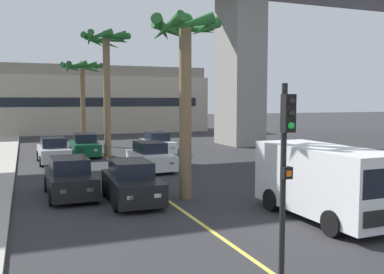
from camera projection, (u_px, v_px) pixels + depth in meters
lane_stripe_center at (126, 171)px, 23.47m from camera, size 0.14×56.00×0.01m
pier_building_backdrop at (70, 100)px, 50.88m from camera, size 32.13×8.04×7.79m
car_queue_front at (70, 178)px, 17.26m from camera, size 1.89×4.13×1.56m
car_queue_second at (157, 144)px, 30.84m from camera, size 1.90×4.14×1.56m
car_queue_third at (85, 146)px, 29.50m from camera, size 1.91×4.14×1.56m
car_queue_fourth at (132, 183)px, 16.35m from camera, size 1.93×4.15×1.56m
car_queue_fifth at (54, 151)px, 26.45m from camera, size 1.92×4.15×1.56m
car_queue_sixth at (150, 157)px, 23.70m from camera, size 1.95×4.16×1.56m
delivery_van at (324, 180)px, 13.87m from camera, size 2.24×5.29×2.36m
traffic_light_median_near at (285, 157)px, 8.68m from camera, size 0.24×0.37×4.20m
palm_tree_near_median at (82, 76)px, 36.54m from camera, size 3.68×3.70×7.15m
palm_tree_mid_median at (107, 59)px, 28.85m from camera, size 3.39×3.41×8.49m
palm_tree_far_median at (185, 59)px, 16.44m from camera, size 2.87×2.88×7.15m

